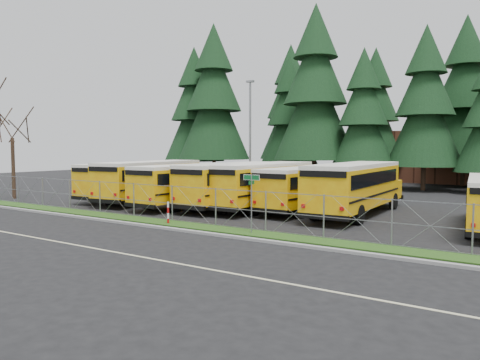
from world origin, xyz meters
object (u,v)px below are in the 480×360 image
Objects in this scene: street_sign at (251,191)px; striped_bollard at (168,213)px; bus_6 at (357,189)px; bus_4 at (265,186)px; bus_5 at (310,189)px; light_standard at (250,132)px; bus_2 at (193,185)px; bus_1 at (154,181)px; bus_0 at (134,181)px; bus_3 at (236,185)px.

striped_bollard is at bearing -178.94° from street_sign.
street_sign is (-1.99, -8.72, 0.46)m from bus_6.
bus_4 is 6.18m from bus_6.
bus_5 is 13.97m from light_standard.
light_standard is (-2.26, 10.96, 4.05)m from bus_2.
bus_1 reaches higher than street_sign.
street_sign is at bearing -36.10° from bus_2.
bus_0 is at bearing -177.69° from bus_6.
bus_5 is at bearing 16.32° from bus_2.
street_sign is (15.66, -7.40, 0.60)m from bus_0.
light_standard is (-6.13, 17.74, 4.90)m from striped_bollard.
bus_1 is 4.14× the size of street_sign.
bus_4 reaches higher than striped_bollard.
bus_1 is 15.04m from street_sign.
bus_4 reaches higher than bus_3.
bus_5 is at bearing 1.56° from bus_1.
bus_1 is 1.07× the size of bus_5.
bus_5 is (12.05, 1.84, -0.11)m from bus_1.
bus_0 is 3.90× the size of street_sign.
bus_0 is 9.14× the size of striped_bollard.
bus_0 is 14.55m from bus_5.
bus_3 reaches higher than street_sign.
bus_3 is 7.93m from striped_bollard.
bus_0 is 2.44m from bus_1.
bus_3 is at bearing -163.51° from bus_4.
bus_1 is 0.97× the size of bus_6.
bus_2 is 0.95× the size of bus_4.
bus_4 is at bearing -178.18° from bus_6.
bus_3 is at bearing 96.79° from striped_bollard.
bus_6 is 4.26× the size of street_sign.
bus_3 is at bearing 19.85° from bus_2.
bus_0 reaches higher than striped_bollard.
bus_4 is 9.32m from street_sign.
bus_3 is at bearing 128.39° from street_sign.
bus_4 is (1.95, 0.58, 0.02)m from bus_3.
bus_1 is (2.42, -0.29, 0.09)m from bus_0.
street_sign is at bearing -35.33° from bus_1.
bus_6 is at bearing 77.14° from street_sign.
street_sign is at bearing -57.31° from light_standard.
light_standard reaches higher than bus_5.
bus_6 is (6.17, 0.41, 0.05)m from bus_4.
striped_bollard is at bearing -111.52° from bus_5.
bus_0 is at bearing -175.62° from bus_4.
bus_2 reaches higher than striped_bollard.
bus_6 is (15.23, 1.61, 0.05)m from bus_1.
bus_2 is at bearing 143.60° from street_sign.
street_sign is (6.12, -7.73, 0.53)m from bus_3.
bus_3 is 8.17m from bus_6.
bus_4 reaches higher than street_sign.
bus_2 is 11.28m from street_sign.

